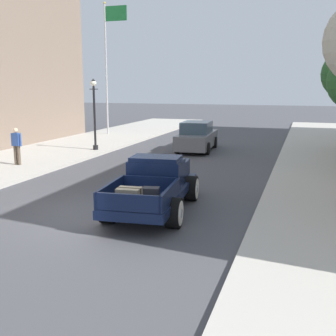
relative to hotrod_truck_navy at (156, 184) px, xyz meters
The scene contains 6 objects.
ground_plane 2.08m from the hotrod_truck_navy, 143.43° to the right, with size 140.00×140.00×0.00m, color #47474C.
hotrod_truck_navy is the anchor object (origin of this frame).
car_background_grey 11.54m from the hotrod_truck_navy, 98.33° to the left, with size 2.06×4.39×1.65m.
pedestrian_sidewalk_left 8.93m from the hotrod_truck_navy, 153.72° to the left, with size 0.53×0.22×1.65m.
street_lamp_far 11.47m from the hotrod_truck_navy, 126.96° to the left, with size 0.50×0.32×3.85m.
flagpole 19.36m from the hotrod_truck_navy, 120.03° to the left, with size 1.74×0.16×9.16m.
Camera 1 is at (5.73, -10.28, 3.65)m, focal length 44.80 mm.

